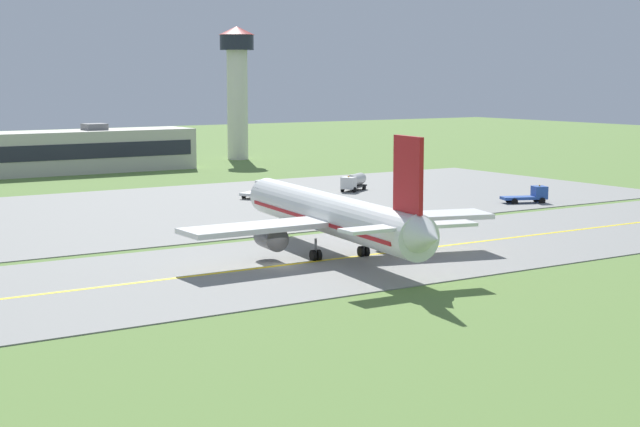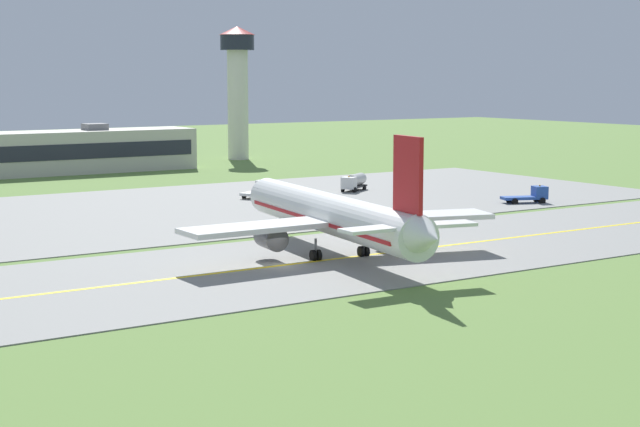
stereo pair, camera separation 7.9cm
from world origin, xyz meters
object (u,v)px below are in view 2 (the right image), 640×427
object	(u,v)px
airplane_lead	(333,215)
service_truck_fuel	(354,181)
service_truck_catering	(531,195)
control_tower	(238,80)
service_truck_baggage	(260,189)

from	to	relation	value
airplane_lead	service_truck_fuel	distance (m)	56.42
airplane_lead	service_truck_fuel	size ratio (longest dim) A/B	6.44
service_truck_catering	control_tower	bearing A→B (deg)	89.19
service_truck_catering	airplane_lead	bearing A→B (deg)	-157.43
airplane_lead	service_truck_baggage	bearing A→B (deg)	68.70
service_truck_fuel	control_tower	bearing A→B (deg)	77.72
airplane_lead	control_tower	distance (m)	118.42
service_truck_baggage	service_truck_catering	world-z (taller)	same
airplane_lead	service_truck_baggage	xyz separation A→B (m)	(18.06, 46.32, -2.95)
airplane_lead	service_truck_catering	size ratio (longest dim) A/B	5.91
control_tower	service_truck_baggage	bearing A→B (deg)	-115.77
service_truck_baggage	service_truck_fuel	size ratio (longest dim) A/B	1.06
service_truck_fuel	airplane_lead	bearing A→B (deg)	-127.13
airplane_lead	control_tower	bearing A→B (deg)	66.11
airplane_lead	service_truck_fuel	xyz separation A→B (m)	(34.02, 44.93, -2.60)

